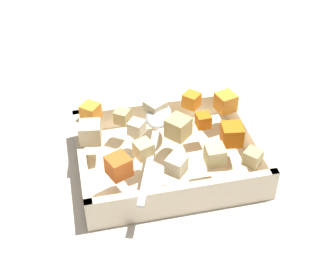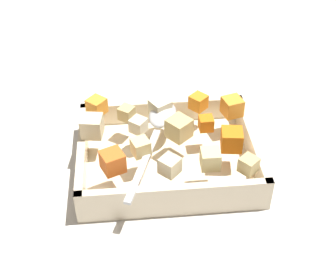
# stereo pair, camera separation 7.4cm
# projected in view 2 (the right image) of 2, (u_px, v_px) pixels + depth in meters

# --- Properties ---
(ground_plane) EXTENTS (4.00, 4.00, 0.00)m
(ground_plane) POSITION_uv_depth(u_px,v_px,m) (178.00, 159.00, 0.80)
(ground_plane) COLOR beige
(baking_dish) EXTENTS (0.28, 0.22, 0.05)m
(baking_dish) POSITION_uv_depth(u_px,v_px,m) (168.00, 158.00, 0.77)
(baking_dish) COLOR beige
(baking_dish) RESTS_ON ground_plane
(carrot_chunk_far_left) EXTENTS (0.04, 0.04, 0.03)m
(carrot_chunk_far_left) POSITION_uv_depth(u_px,v_px,m) (232.00, 107.00, 0.79)
(carrot_chunk_far_left) COLOR orange
(carrot_chunk_far_left) RESTS_ON baking_dish
(carrot_chunk_near_spoon) EXTENTS (0.04, 0.04, 0.03)m
(carrot_chunk_near_spoon) POSITION_uv_depth(u_px,v_px,m) (97.00, 106.00, 0.80)
(carrot_chunk_near_spoon) COLOR orange
(carrot_chunk_near_spoon) RESTS_ON baking_dish
(carrot_chunk_mid_left) EXTENTS (0.04, 0.04, 0.03)m
(carrot_chunk_mid_left) POSITION_uv_depth(u_px,v_px,m) (113.00, 161.00, 0.69)
(carrot_chunk_mid_left) COLOR orange
(carrot_chunk_mid_left) RESTS_ON baking_dish
(carrot_chunk_corner_ne) EXTENTS (0.04, 0.04, 0.02)m
(carrot_chunk_corner_ne) POSITION_uv_depth(u_px,v_px,m) (198.00, 102.00, 0.81)
(carrot_chunk_corner_ne) COLOR orange
(carrot_chunk_corner_ne) RESTS_ON baking_dish
(carrot_chunk_heap_side) EXTENTS (0.02, 0.02, 0.02)m
(carrot_chunk_heap_side) POSITION_uv_depth(u_px,v_px,m) (206.00, 123.00, 0.76)
(carrot_chunk_heap_side) COLOR orange
(carrot_chunk_heap_side) RESTS_ON baking_dish
(carrot_chunk_corner_sw) EXTENTS (0.04, 0.04, 0.03)m
(carrot_chunk_corner_sw) POSITION_uv_depth(u_px,v_px,m) (232.00, 139.00, 0.72)
(carrot_chunk_corner_sw) COLOR orange
(carrot_chunk_corner_sw) RESTS_ON baking_dish
(potato_chunk_back_center) EXTENTS (0.05, 0.05, 0.03)m
(potato_chunk_back_center) POSITION_uv_depth(u_px,v_px,m) (181.00, 128.00, 0.75)
(potato_chunk_back_center) COLOR tan
(potato_chunk_back_center) RESTS_ON baking_dish
(potato_chunk_under_handle) EXTENTS (0.04, 0.04, 0.03)m
(potato_chunk_under_handle) POSITION_uv_depth(u_px,v_px,m) (92.00, 126.00, 0.75)
(potato_chunk_under_handle) COLOR beige
(potato_chunk_under_handle) RESTS_ON baking_dish
(potato_chunk_corner_se) EXTENTS (0.03, 0.03, 0.03)m
(potato_chunk_corner_se) POSITION_uv_depth(u_px,v_px,m) (210.00, 159.00, 0.69)
(potato_chunk_corner_se) COLOR #E0CC89
(potato_chunk_corner_se) RESTS_ON baking_dish
(potato_chunk_rim_edge) EXTENTS (0.04, 0.04, 0.03)m
(potato_chunk_rim_edge) POSITION_uv_depth(u_px,v_px,m) (170.00, 166.00, 0.68)
(potato_chunk_rim_edge) COLOR beige
(potato_chunk_rim_edge) RESTS_ON baking_dish
(potato_chunk_front_center) EXTENTS (0.03, 0.03, 0.02)m
(potato_chunk_front_center) POSITION_uv_depth(u_px,v_px,m) (127.00, 113.00, 0.78)
(potato_chunk_front_center) COLOR tan
(potato_chunk_front_center) RESTS_ON baking_dish
(potato_chunk_mid_right) EXTENTS (0.03, 0.03, 0.03)m
(potato_chunk_mid_right) POSITION_uv_depth(u_px,v_px,m) (141.00, 147.00, 0.72)
(potato_chunk_mid_right) COLOR #E0CC89
(potato_chunk_mid_right) RESTS_ON baking_dish
(potato_chunk_heap_top) EXTENTS (0.04, 0.04, 0.03)m
(potato_chunk_heap_top) POSITION_uv_depth(u_px,v_px,m) (160.00, 108.00, 0.79)
(potato_chunk_heap_top) COLOR beige
(potato_chunk_heap_top) RESTS_ON baking_dish
(potato_chunk_near_left) EXTENTS (0.03, 0.03, 0.02)m
(potato_chunk_near_left) POSITION_uv_depth(u_px,v_px,m) (249.00, 165.00, 0.69)
(potato_chunk_near_left) COLOR tan
(potato_chunk_near_left) RESTS_ON baking_dish
(parsnip_chunk_far_right) EXTENTS (0.03, 0.03, 0.02)m
(parsnip_chunk_far_right) POSITION_uv_depth(u_px,v_px,m) (138.00, 125.00, 0.76)
(parsnip_chunk_far_right) COLOR beige
(parsnip_chunk_far_right) RESTS_ON baking_dish
(serving_spoon) EXTENTS (0.10, 0.22, 0.02)m
(serving_spoon) POSITION_uv_depth(u_px,v_px,m) (160.00, 120.00, 0.77)
(serving_spoon) COLOR silver
(serving_spoon) RESTS_ON baking_dish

